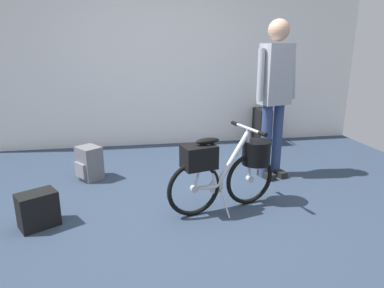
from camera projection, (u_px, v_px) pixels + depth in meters
ground_plane at (181, 213)px, 3.01m from camera, size 6.18×6.18×0.00m
back_wall at (157, 50)px, 4.85m from camera, size 6.18×0.10×2.79m
folding_bike_foreground at (228, 166)px, 3.00m from camera, size 1.05×0.52×0.76m
visitor_near_wall at (275, 90)px, 3.64m from camera, size 0.52×0.34×1.71m
rolling_suitcase at (262, 126)px, 5.13m from camera, size 0.19×0.36×0.83m
backpack_on_floor at (89, 163)px, 3.75m from camera, size 0.32×0.33×0.37m
handbag_on_floor at (38, 210)px, 2.76m from camera, size 0.36×0.33×0.30m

